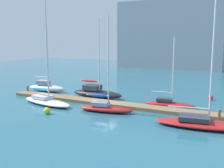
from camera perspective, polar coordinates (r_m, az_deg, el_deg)
ground_plane at (r=29.99m, az=-1.75°, el=-4.32°), size 120.00×120.00×0.00m
dock_pier at (r=29.95m, az=-1.75°, el=-3.99°), size 24.85×1.79×0.35m
dock_piling_near_end at (r=37.62m, az=-17.43°, el=-1.14°), size 0.28×0.28×1.05m
dock_piling_far_end at (r=25.68m, az=21.70°, el=-6.11°), size 0.28×0.28×1.05m
sailboat_0 at (r=38.41m, az=-13.66°, el=-0.62°), size 5.81×2.25×8.98m
sailboat_1 at (r=30.82m, az=-13.76°, el=-3.24°), size 7.43×3.43×11.74m
sailboat_2 at (r=33.43m, az=-3.34°, el=-1.80°), size 6.72×2.19×9.55m
sailboat_3 at (r=26.83m, az=-1.51°, el=-4.81°), size 5.73×2.46×9.40m
sailboat_4 at (r=29.36m, az=11.96°, el=-3.96°), size 5.43×1.82×7.37m
sailboat_5 at (r=23.31m, az=18.59°, el=-7.71°), size 8.07×3.49×10.36m
mooring_buoy_red at (r=34.15m, az=20.14°, el=-2.71°), size 0.59×0.59×0.59m
mooring_buoy_yellow at (r=26.84m, az=-13.58°, el=-5.51°), size 0.63×0.63×0.63m
harbor_building_distant at (r=72.89m, az=12.73°, el=10.07°), size 25.99×12.67×16.70m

